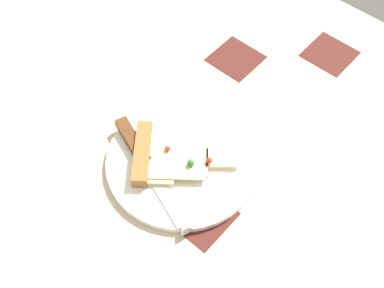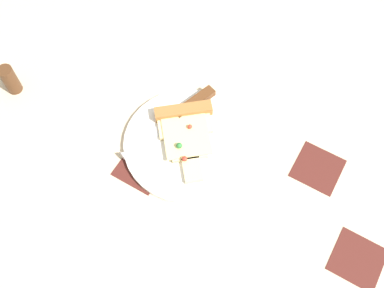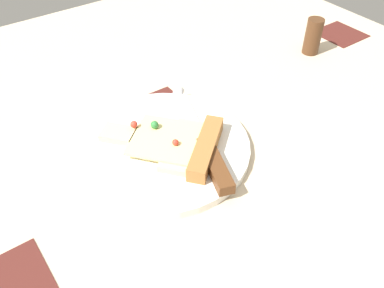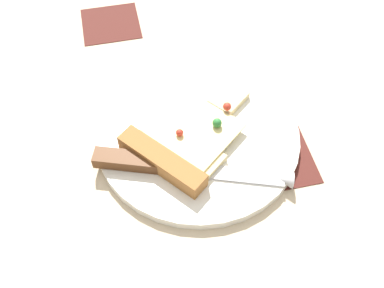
{
  "view_description": "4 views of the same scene",
  "coord_description": "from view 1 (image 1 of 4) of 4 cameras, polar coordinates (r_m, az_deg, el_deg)",
  "views": [
    {
      "loc": [
        30.63,
        36.0,
        74.34
      ],
      "look_at": [
        -6.72,
        3.1,
        2.79
      ],
      "focal_mm": 48.36,
      "sensor_mm": 36.0,
      "label": 1
    },
    {
      "loc": [
        -26.47,
        39.9,
        82.8
      ],
      "look_at": [
        -5.38,
        3.59,
        2.17
      ],
      "focal_mm": 42.37,
      "sensor_mm": 36.0,
      "label": 2
    },
    {
      "loc": [
        -26.4,
        -35.28,
        41.06
      ],
      "look_at": [
        -0.97,
        -0.12,
        2.13
      ],
      "focal_mm": 38.28,
      "sensor_mm": 36.0,
      "label": 3
    },
    {
      "loc": [
        29.93,
        -4.95,
        46.95
      ],
      "look_at": [
        -1.17,
        1.86,
        3.04
      ],
      "focal_mm": 42.04,
      "sensor_mm": 36.0,
      "label": 4
    }
  ],
  "objects": [
    {
      "name": "plate",
      "position": [
        0.88,
        -1.06,
        -1.95
      ],
      "size": [
        25.98,
        25.98,
        1.25
      ],
      "primitive_type": "cylinder",
      "color": "white",
      "rests_on": "ground_plane"
    },
    {
      "name": "knife",
      "position": [
        0.87,
        -5.24,
        -1.91
      ],
      "size": [
        9.96,
        23.33,
        2.45
      ],
      "rotation": [
        0.0,
        0.0,
        -0.34
      ],
      "color": "silver",
      "rests_on": "plate"
    },
    {
      "name": "ground_plane",
      "position": [
        0.89,
        -4.34,
        -3.15
      ],
      "size": [
        116.15,
        116.15,
        3.0
      ],
      "color": "#C6B293",
      "rests_on": "ground"
    },
    {
      "name": "pizza_slice",
      "position": [
        0.87,
        -2.79,
        -1.41
      ],
      "size": [
        17.1,
        18.38,
        2.49
      ],
      "rotation": [
        0.0,
        0.0,
        0.69
      ],
      "color": "beige",
      "rests_on": "plate"
    }
  ]
}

